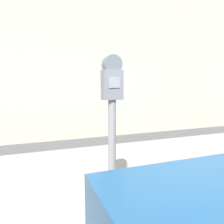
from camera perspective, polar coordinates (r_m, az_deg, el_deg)
sidewalk at (r=3.41m, az=4.45°, el=-15.77°), size 24.00×2.80×0.11m
building_facade at (r=5.75m, az=-7.04°, el=16.55°), size 24.00×0.30×4.62m
parking_meter at (r=2.11m, az=0.00°, el=0.08°), size 0.19×0.13×1.56m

